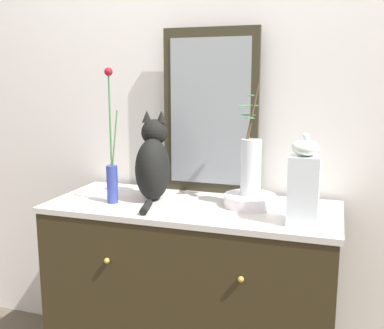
% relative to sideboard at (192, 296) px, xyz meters
% --- Properties ---
extents(wall_back, '(4.40, 0.08, 2.60)m').
position_rel_sideboard_xyz_m(wall_back, '(0.00, 0.34, 0.86)').
color(wall_back, silver).
rests_on(wall_back, ground_plane).
extents(sideboard, '(1.28, 0.55, 0.88)m').
position_rel_sideboard_xyz_m(sideboard, '(0.00, 0.00, 0.00)').
color(sideboard, '#312816').
rests_on(sideboard, ground_plane).
extents(mirror_leaning, '(0.46, 0.03, 0.78)m').
position_rel_sideboard_xyz_m(mirror_leaning, '(0.01, 0.24, 0.83)').
color(mirror_leaning, '#302C1C').
rests_on(mirror_leaning, sideboard).
extents(cat_sitting, '(0.21, 0.38, 0.41)m').
position_rel_sideboard_xyz_m(cat_sitting, '(-0.20, 0.03, 0.61)').
color(cat_sitting, black).
rests_on(cat_sitting, sideboard).
extents(vase_slim_green, '(0.06, 0.05, 0.60)m').
position_rel_sideboard_xyz_m(vase_slim_green, '(-0.35, -0.08, 0.59)').
color(vase_slim_green, '#303E92').
rests_on(vase_slim_green, sideboard).
extents(bowl_porcelain, '(0.23, 0.23, 0.05)m').
position_rel_sideboard_xyz_m(bowl_porcelain, '(0.25, 0.06, 0.46)').
color(bowl_porcelain, white).
rests_on(bowl_porcelain, sideboard).
extents(vase_glass_clear, '(0.12, 0.15, 0.48)m').
position_rel_sideboard_xyz_m(vase_glass_clear, '(0.25, 0.06, 0.63)').
color(vase_glass_clear, silver).
rests_on(vase_glass_clear, bowl_porcelain).
extents(jar_lidded_porcelain, '(0.11, 0.11, 0.35)m').
position_rel_sideboard_xyz_m(jar_lidded_porcelain, '(0.49, -0.13, 0.60)').
color(jar_lidded_porcelain, white).
rests_on(jar_lidded_porcelain, sideboard).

